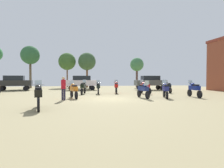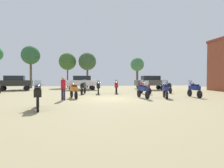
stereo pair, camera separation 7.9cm
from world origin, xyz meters
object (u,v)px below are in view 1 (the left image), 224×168
(motorcycle_11, at_px, (143,89))
(motorcycle_12, at_px, (194,89))
(motorcycle_1, at_px, (167,86))
(motorcycle_4, at_px, (116,87))
(motorcycle_5, at_px, (38,95))
(car_1, at_px, (14,82))
(tree_4, at_px, (67,62))
(tree_3, at_px, (137,65))
(motorcycle_7, at_px, (83,87))
(motorcycle_10, at_px, (145,87))
(person_1, at_px, (63,86))
(motorcycle_6, at_px, (165,89))
(tree_1, at_px, (30,56))
(motorcycle_8, at_px, (98,87))
(motorcycle_13, at_px, (74,90))
(car_2, at_px, (81,82))
(car_3, at_px, (150,82))
(tree_5, at_px, (87,62))

(motorcycle_11, relative_size, motorcycle_12, 1.01)
(motorcycle_1, xyz_separation_m, motorcycle_4, (-5.81, 0.29, 0.00))
(motorcycle_5, relative_size, motorcycle_11, 1.01)
(car_1, bearing_deg, tree_4, -45.40)
(tree_3, bearing_deg, motorcycle_12, -91.75)
(motorcycle_7, xyz_separation_m, motorcycle_10, (6.38, -0.92, 0.00))
(motorcycle_12, bearing_deg, motorcycle_7, 155.46)
(motorcycle_5, height_order, motorcycle_7, motorcycle_5)
(motorcycle_11, distance_m, person_1, 6.37)
(motorcycle_6, xyz_separation_m, tree_1, (-15.28, 18.81, 4.78))
(motorcycle_6, distance_m, car_1, 19.88)
(motorcycle_5, height_order, motorcycle_10, motorcycle_5)
(motorcycle_8, bearing_deg, motorcycle_5, -109.33)
(motorcycle_6, distance_m, tree_1, 24.71)
(car_1, relative_size, person_1, 2.59)
(motorcycle_13, distance_m, tree_3, 20.94)
(motorcycle_5, distance_m, motorcycle_10, 12.17)
(car_2, bearing_deg, motorcycle_13, 171.81)
(car_2, distance_m, car_3, 9.73)
(motorcycle_8, bearing_deg, tree_3, 62.56)
(motorcycle_7, height_order, car_1, car_1)
(motorcycle_10, bearing_deg, car_3, 51.55)
(motorcycle_1, bearing_deg, motorcycle_4, -178.23)
(motorcycle_5, bearing_deg, motorcycle_12, 7.97)
(motorcycle_6, distance_m, motorcycle_7, 8.46)
(tree_4, bearing_deg, motorcycle_4, -67.00)
(motorcycle_4, bearing_deg, motorcycle_6, -53.72)
(person_1, height_order, tree_4, tree_4)
(motorcycle_13, bearing_deg, tree_4, 78.96)
(motorcycle_7, relative_size, motorcycle_13, 1.10)
(tree_4, bearing_deg, car_3, -38.57)
(motorcycle_5, xyz_separation_m, motorcycle_10, (8.77, 8.44, -0.01))
(motorcycle_8, distance_m, motorcycle_12, 9.16)
(motorcycle_8, height_order, motorcycle_11, motorcycle_8)
(motorcycle_6, bearing_deg, motorcycle_11, -177.01)
(motorcycle_12, height_order, tree_4, tree_4)
(motorcycle_10, bearing_deg, motorcycle_4, 143.39)
(motorcycle_11, distance_m, car_3, 11.37)
(motorcycle_7, height_order, motorcycle_12, motorcycle_7)
(tree_5, bearing_deg, motorcycle_4, -79.08)
(motorcycle_1, relative_size, car_1, 0.50)
(motorcycle_7, xyz_separation_m, tree_4, (-2.78, 15.24, 3.99))
(motorcycle_5, height_order, motorcycle_12, motorcycle_5)
(motorcycle_8, xyz_separation_m, tree_5, (-0.73, 14.77, 3.99))
(motorcycle_12, relative_size, tree_4, 0.35)
(motorcycle_1, height_order, motorcycle_10, motorcycle_10)
(motorcycle_12, xyz_separation_m, tree_5, (-8.56, 19.54, 3.98))
(motorcycle_1, xyz_separation_m, motorcycle_13, (-10.17, -4.17, -0.02))
(car_1, relative_size, tree_4, 0.72)
(car_2, bearing_deg, motorcycle_4, -154.66)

